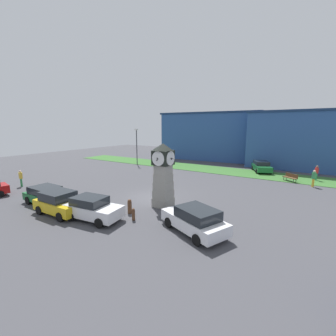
% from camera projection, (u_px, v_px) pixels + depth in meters
% --- Properties ---
extents(ground_plane, '(83.23, 83.23, 0.00)m').
position_uv_depth(ground_plane, '(150.00, 197.00, 19.95)').
color(ground_plane, '#424247').
extents(clock_tower, '(1.82, 1.74, 4.96)m').
position_uv_depth(clock_tower, '(163.00, 175.00, 17.30)').
color(clock_tower, gray).
rests_on(clock_tower, ground_plane).
extents(bollard_near_tower, '(0.30, 0.30, 1.06)m').
position_uv_depth(bollard_near_tower, '(130.00, 206.00, 16.19)').
color(bollard_near_tower, brown).
rests_on(bollard_near_tower, ground_plane).
extents(bollard_mid_row, '(0.21, 0.21, 0.83)m').
position_uv_depth(bollard_mid_row, '(133.00, 214.00, 15.04)').
color(bollard_mid_row, brown).
rests_on(bollard_mid_row, ground_plane).
extents(car_navy_sedan, '(4.04, 2.07, 1.41)m').
position_uv_depth(car_navy_sedan, '(47.00, 195.00, 18.21)').
color(car_navy_sedan, '#19602D').
rests_on(car_navy_sedan, ground_plane).
extents(car_near_tower, '(3.93, 2.17, 1.62)m').
position_uv_depth(car_near_tower, '(60.00, 203.00, 16.14)').
color(car_near_tower, gold).
rests_on(car_near_tower, ground_plane).
extents(car_by_building, '(4.14, 2.28, 1.57)m').
position_uv_depth(car_by_building, '(93.00, 208.00, 15.10)').
color(car_by_building, silver).
rests_on(car_by_building, ground_plane).
extents(car_silver_hatch, '(3.38, 4.53, 1.48)m').
position_uv_depth(car_silver_hatch, '(261.00, 166.00, 30.90)').
color(car_silver_hatch, '#19602D').
rests_on(car_silver_hatch, ground_plane).
extents(car_end_of_row, '(4.66, 3.39, 1.56)m').
position_uv_depth(car_end_of_row, '(195.00, 220.00, 13.25)').
color(car_end_of_row, silver).
rests_on(car_end_of_row, ground_plane).
extents(bench, '(1.61, 1.37, 0.90)m').
position_uv_depth(bench, '(291.00, 177.00, 25.57)').
color(bench, brown).
rests_on(bench, ground_plane).
extents(pedestrian_near_bench, '(0.40, 0.47, 1.79)m').
position_uv_depth(pedestrian_near_bench, '(314.00, 177.00, 23.17)').
color(pedestrian_near_bench, gold).
rests_on(pedestrian_near_bench, ground_plane).
extents(pedestrian_crossing_lot, '(0.43, 0.29, 1.73)m').
position_uv_depth(pedestrian_crossing_lot, '(21.00, 177.00, 23.35)').
color(pedestrian_crossing_lot, '#338C4C').
rests_on(pedestrian_crossing_lot, ground_plane).
extents(pedestrian_by_cars, '(0.37, 0.46, 1.77)m').
position_uv_depth(pedestrian_by_cars, '(317.00, 172.00, 25.90)').
color(pedestrian_by_cars, '#338C4C').
rests_on(pedestrian_by_cars, ground_plane).
extents(street_lamp_near_road, '(0.50, 0.24, 5.80)m').
position_uv_depth(street_lamp_near_road, '(137.00, 144.00, 36.33)').
color(street_lamp_near_road, '#333338').
rests_on(street_lamp_near_road, ground_plane).
extents(warehouse_blue_far, '(18.92, 8.98, 8.70)m').
position_uv_depth(warehouse_blue_far, '(211.00, 136.00, 42.83)').
color(warehouse_blue_far, '#2D5193').
rests_on(warehouse_blue_far, ground_plane).
extents(storefront_low_left, '(17.05, 9.34, 8.44)m').
position_uv_depth(storefront_low_left, '(311.00, 140.00, 33.21)').
color(storefront_low_left, '#2D5193').
rests_on(storefront_low_left, ground_plane).
extents(grass_verge_far, '(49.94, 5.40, 0.04)m').
position_uv_depth(grass_verge_far, '(206.00, 169.00, 33.21)').
color(grass_verge_far, '#386B2D').
rests_on(grass_verge_far, ground_plane).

